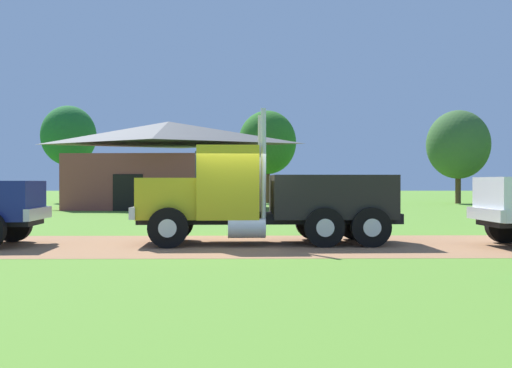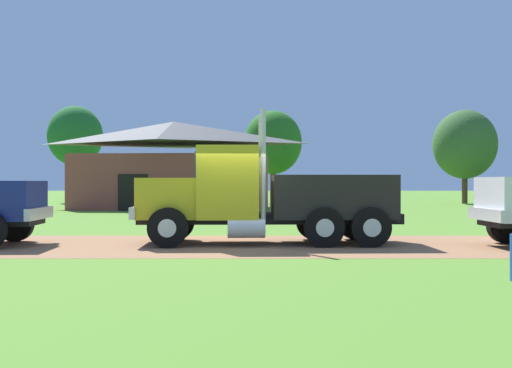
# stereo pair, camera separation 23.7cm
# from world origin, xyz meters

# --- Properties ---
(ground_plane) EXTENTS (200.00, 200.00, 0.00)m
(ground_plane) POSITION_xyz_m (0.00, 0.00, 0.00)
(ground_plane) COLOR #58882C
(dirt_track) EXTENTS (120.00, 5.87, 0.01)m
(dirt_track) POSITION_xyz_m (0.00, 0.00, 0.00)
(dirt_track) COLOR #9B6B47
(dirt_track) RESTS_ON ground_plane
(truck_foreground_white) EXTENTS (7.48, 2.72, 3.72)m
(truck_foreground_white) POSITION_xyz_m (0.75, 0.47, 1.30)
(truck_foreground_white) COLOR black
(truck_foreground_white) RESTS_ON ground_plane
(shed_building) EXTENTS (12.95, 7.73, 5.64)m
(shed_building) POSITION_xyz_m (-4.86, 22.63, 2.74)
(shed_building) COLOR brown
(shed_building) RESTS_ON ground_plane
(tree_left) EXTENTS (4.64, 4.64, 8.23)m
(tree_left) POSITION_xyz_m (-15.01, 35.28, 5.65)
(tree_left) COLOR #513823
(tree_left) RESTS_ON ground_plane
(tree_mid) EXTENTS (4.74, 4.74, 7.58)m
(tree_mid) POSITION_xyz_m (1.87, 33.13, 4.96)
(tree_mid) COLOR #513823
(tree_mid) RESTS_ON ground_plane
(tree_right) EXTENTS (4.98, 4.98, 7.46)m
(tree_right) POSITION_xyz_m (17.09, 31.61, 4.71)
(tree_right) COLOR #513823
(tree_right) RESTS_ON ground_plane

